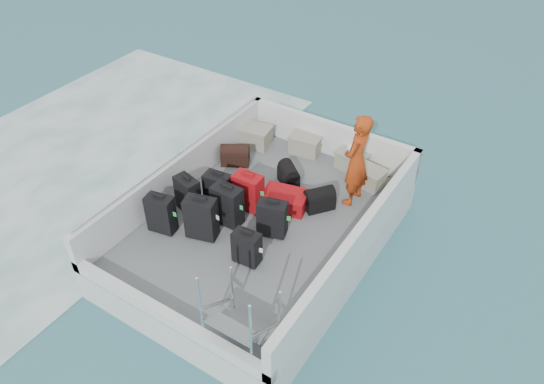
{
  "coord_description": "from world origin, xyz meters",
  "views": [
    {
      "loc": [
        3.76,
        -5.53,
        6.64
      ],
      "look_at": [
        -0.03,
        0.36,
        1.0
      ],
      "focal_mm": 35.0,
      "sensor_mm": 36.0,
      "label": 1
    }
  ],
  "objects_px": {
    "crate_2": "(352,161)",
    "crate_0": "(254,136)",
    "suitcase_3": "(201,219)",
    "passenger": "(356,160)",
    "suitcase_2": "(218,190)",
    "suitcase_8": "(285,200)",
    "suitcase_6": "(247,248)",
    "crate_1": "(306,145)",
    "crate_3": "(369,177)",
    "suitcase_4": "(227,206)",
    "suitcase_5": "(248,192)",
    "suitcase_7": "(272,219)",
    "suitcase_1": "(188,195)",
    "suitcase_0": "(161,214)"
  },
  "relations": [
    {
      "from": "suitcase_6",
      "to": "suitcase_2",
      "type": "bearing_deg",
      "value": 140.44
    },
    {
      "from": "suitcase_5",
      "to": "suitcase_8",
      "type": "bearing_deg",
      "value": 32.48
    },
    {
      "from": "suitcase_8",
      "to": "suitcase_3",
      "type": "bearing_deg",
      "value": 138.47
    },
    {
      "from": "crate_2",
      "to": "crate_0",
      "type": "bearing_deg",
      "value": -170.85
    },
    {
      "from": "suitcase_0",
      "to": "suitcase_2",
      "type": "xyz_separation_m",
      "value": [
        0.38,
        1.02,
        -0.02
      ]
    },
    {
      "from": "suitcase_6",
      "to": "crate_1",
      "type": "xyz_separation_m",
      "value": [
        -0.75,
        3.1,
        -0.12
      ]
    },
    {
      "from": "crate_0",
      "to": "crate_1",
      "type": "height_order",
      "value": "crate_0"
    },
    {
      "from": "crate_0",
      "to": "suitcase_0",
      "type": "bearing_deg",
      "value": -86.64
    },
    {
      "from": "crate_2",
      "to": "suitcase_5",
      "type": "bearing_deg",
      "value": -116.32
    },
    {
      "from": "suitcase_4",
      "to": "suitcase_5",
      "type": "xyz_separation_m",
      "value": [
        0.06,
        0.51,
        -0.02
      ]
    },
    {
      "from": "suitcase_1",
      "to": "crate_2",
      "type": "height_order",
      "value": "suitcase_1"
    },
    {
      "from": "crate_1",
      "to": "suitcase_8",
      "type": "bearing_deg",
      "value": -71.71
    },
    {
      "from": "crate_0",
      "to": "crate_2",
      "type": "height_order",
      "value": "crate_0"
    },
    {
      "from": "crate_1",
      "to": "suitcase_3",
      "type": "bearing_deg",
      "value": -93.74
    },
    {
      "from": "suitcase_6",
      "to": "suitcase_7",
      "type": "bearing_deg",
      "value": 86.89
    },
    {
      "from": "suitcase_5",
      "to": "crate_1",
      "type": "distance_m",
      "value": 2.02
    },
    {
      "from": "suitcase_6",
      "to": "suitcase_8",
      "type": "xyz_separation_m",
      "value": [
        -0.2,
        1.45,
        -0.14
      ]
    },
    {
      "from": "suitcase_2",
      "to": "suitcase_8",
      "type": "distance_m",
      "value": 1.17
    },
    {
      "from": "crate_3",
      "to": "passenger",
      "type": "height_order",
      "value": "passenger"
    },
    {
      "from": "suitcase_3",
      "to": "crate_1",
      "type": "height_order",
      "value": "suitcase_3"
    },
    {
      "from": "suitcase_4",
      "to": "crate_1",
      "type": "xyz_separation_m",
      "value": [
        0.04,
        2.52,
        -0.19
      ]
    },
    {
      "from": "suitcase_2",
      "to": "crate_3",
      "type": "relative_size",
      "value": 1.19
    },
    {
      "from": "suitcase_7",
      "to": "passenger",
      "type": "distance_m",
      "value": 1.75
    },
    {
      "from": "suitcase_4",
      "to": "crate_3",
      "type": "height_order",
      "value": "suitcase_4"
    },
    {
      "from": "suitcase_3",
      "to": "crate_0",
      "type": "xyz_separation_m",
      "value": [
        -0.81,
        2.69,
        -0.19
      ]
    },
    {
      "from": "suitcase_4",
      "to": "crate_3",
      "type": "bearing_deg",
      "value": 55.21
    },
    {
      "from": "suitcase_8",
      "to": "passenger",
      "type": "height_order",
      "value": "passenger"
    },
    {
      "from": "suitcase_7",
      "to": "crate_2",
      "type": "bearing_deg",
      "value": 66.92
    },
    {
      "from": "crate_3",
      "to": "suitcase_1",
      "type": "bearing_deg",
      "value": -134.71
    },
    {
      "from": "suitcase_8",
      "to": "suitcase_7",
      "type": "bearing_deg",
      "value": -178.13
    },
    {
      "from": "crate_2",
      "to": "suitcase_8",
      "type": "bearing_deg",
      "value": -105.78
    },
    {
      "from": "crate_2",
      "to": "crate_3",
      "type": "xyz_separation_m",
      "value": [
        0.49,
        -0.3,
        -0.0
      ]
    },
    {
      "from": "suitcase_0",
      "to": "crate_1",
      "type": "relative_size",
      "value": 1.2
    },
    {
      "from": "suitcase_3",
      "to": "passenger",
      "type": "xyz_separation_m",
      "value": [
        1.64,
        2.16,
        0.48
      ]
    },
    {
      "from": "suitcase_4",
      "to": "crate_1",
      "type": "bearing_deg",
      "value": 89.05
    },
    {
      "from": "suitcase_6",
      "to": "crate_3",
      "type": "distance_m",
      "value": 2.9
    },
    {
      "from": "suitcase_3",
      "to": "crate_2",
      "type": "bearing_deg",
      "value": 52.21
    },
    {
      "from": "suitcase_3",
      "to": "suitcase_8",
      "type": "xyz_separation_m",
      "value": [
        0.74,
        1.37,
        -0.23
      ]
    },
    {
      "from": "suitcase_4",
      "to": "passenger",
      "type": "bearing_deg",
      "value": 48.2
    },
    {
      "from": "suitcase_2",
      "to": "crate_2",
      "type": "distance_m",
      "value": 2.69
    },
    {
      "from": "crate_0",
      "to": "crate_1",
      "type": "xyz_separation_m",
      "value": [
        1.01,
        0.33,
        -0.02
      ]
    },
    {
      "from": "suitcase_1",
      "to": "crate_2",
      "type": "relative_size",
      "value": 1.21
    },
    {
      "from": "suitcase_2",
      "to": "suitcase_4",
      "type": "xyz_separation_m",
      "value": [
        0.41,
        -0.27,
        0.04
      ]
    },
    {
      "from": "crate_0",
      "to": "passenger",
      "type": "distance_m",
      "value": 2.6
    },
    {
      "from": "suitcase_1",
      "to": "suitcase_7",
      "type": "distance_m",
      "value": 1.56
    },
    {
      "from": "suitcase_1",
      "to": "suitcase_3",
      "type": "height_order",
      "value": "suitcase_3"
    },
    {
      "from": "suitcase_7",
      "to": "suitcase_6",
      "type": "bearing_deg",
      "value": -105.31
    },
    {
      "from": "suitcase_5",
      "to": "suitcase_1",
      "type": "bearing_deg",
      "value": -144.93
    },
    {
      "from": "suitcase_3",
      "to": "suitcase_0",
      "type": "bearing_deg",
      "value": -174.92
    },
    {
      "from": "suitcase_3",
      "to": "suitcase_4",
      "type": "distance_m",
      "value": 0.52
    }
  ]
}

